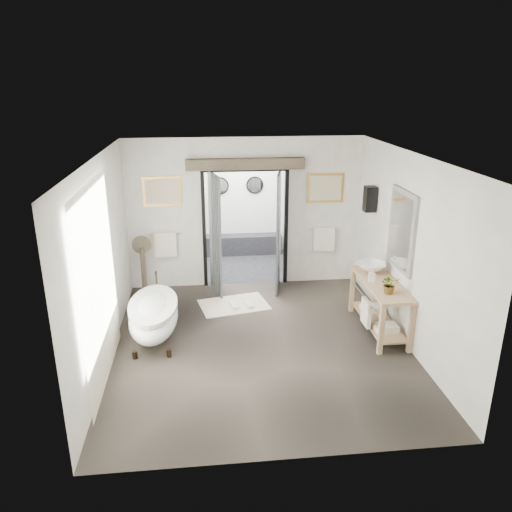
% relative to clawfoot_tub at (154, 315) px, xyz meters
% --- Properties ---
extents(ground_plane, '(5.00, 5.00, 0.00)m').
position_rel_clawfoot_tub_xyz_m(ground_plane, '(1.64, -0.39, -0.40)').
color(ground_plane, '#4C433B').
extents(room_shell, '(4.52, 5.02, 2.91)m').
position_rel_clawfoot_tub_xyz_m(room_shell, '(1.60, -0.51, 1.45)').
color(room_shell, white).
rests_on(room_shell, ground_plane).
extents(shower_room, '(2.22, 2.01, 2.51)m').
position_rel_clawfoot_tub_xyz_m(shower_room, '(1.64, 3.60, 0.50)').
color(shower_room, black).
rests_on(shower_room, ground_plane).
extents(back_wall_dressing, '(3.82, 0.80, 2.52)m').
position_rel_clawfoot_tub_xyz_m(back_wall_dressing, '(1.64, 1.92, 1.16)').
color(back_wall_dressing, black).
rests_on(back_wall_dressing, ground_plane).
extents(clawfoot_tub, '(0.76, 1.69, 0.83)m').
position_rel_clawfoot_tub_xyz_m(clawfoot_tub, '(0.00, 0.00, 0.00)').
color(clawfoot_tub, '#302218').
rests_on(clawfoot_tub, ground_plane).
extents(vanity, '(0.57, 1.60, 0.85)m').
position_rel_clawfoot_tub_xyz_m(vanity, '(3.59, -0.13, 0.10)').
color(vanity, tan).
rests_on(vanity, ground_plane).
extents(pedestal_mirror, '(0.35, 0.23, 1.19)m').
position_rel_clawfoot_tub_xyz_m(pedestal_mirror, '(-0.32, 1.72, 0.11)').
color(pedestal_mirror, brown).
rests_on(pedestal_mirror, ground_plane).
extents(rug, '(1.34, 1.03, 0.01)m').
position_rel_clawfoot_tub_xyz_m(rug, '(1.33, 1.09, -0.40)').
color(rug, beige).
rests_on(rug, ground_plane).
extents(slippers, '(0.44, 0.30, 0.05)m').
position_rel_clawfoot_tub_xyz_m(slippers, '(1.46, 0.99, -0.36)').
color(slippers, beige).
rests_on(slippers, rug).
extents(basin, '(0.60, 0.60, 0.17)m').
position_rel_clawfoot_tub_xyz_m(basin, '(3.59, 0.31, 0.53)').
color(basin, white).
rests_on(basin, vanity).
extents(plant, '(0.29, 0.26, 0.30)m').
position_rel_clawfoot_tub_xyz_m(plant, '(3.57, -0.56, 0.60)').
color(plant, gray).
rests_on(plant, vanity).
extents(soap_bottle_a, '(0.11, 0.11, 0.21)m').
position_rel_clawfoot_tub_xyz_m(soap_bottle_a, '(3.47, -0.07, 0.55)').
color(soap_bottle_a, gray).
rests_on(soap_bottle_a, vanity).
extents(soap_bottle_b, '(0.17, 0.17, 0.19)m').
position_rel_clawfoot_tub_xyz_m(soap_bottle_b, '(3.58, 0.52, 0.54)').
color(soap_bottle_b, gray).
rests_on(soap_bottle_b, vanity).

